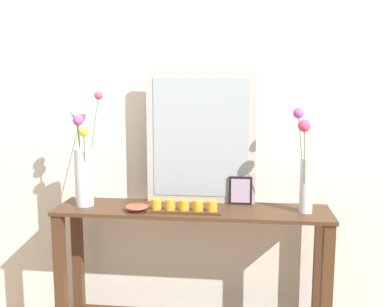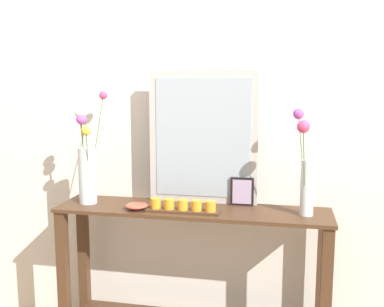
{
  "view_description": "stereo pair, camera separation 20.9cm",
  "coord_description": "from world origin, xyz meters",
  "px_view_note": "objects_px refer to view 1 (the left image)",
  "views": [
    {
      "loc": [
        0.28,
        -2.39,
        1.53
      ],
      "look_at": [
        0.0,
        0.0,
        1.16
      ],
      "focal_mm": 42.84,
      "sensor_mm": 36.0,
      "label": 1
    },
    {
      "loc": [
        0.48,
        -2.36,
        1.53
      ],
      "look_at": [
        0.0,
        0.0,
        1.16
      ],
      "focal_mm": 42.84,
      "sensor_mm": 36.0,
      "label": 2
    }
  ],
  "objects_px": {
    "console_table": "(192,270)",
    "vase_right": "(305,171)",
    "decorative_bowl": "(137,207)",
    "candle_tray": "(184,207)",
    "mirror_leaning": "(201,138)",
    "tall_vase_left": "(84,168)",
    "picture_frame_small": "(240,191)"
  },
  "relations": [
    {
      "from": "mirror_leaning",
      "to": "candle_tray",
      "type": "bearing_deg",
      "value": -107.71
    },
    {
      "from": "decorative_bowl",
      "to": "vase_right",
      "type": "bearing_deg",
      "value": 4.06
    },
    {
      "from": "tall_vase_left",
      "to": "console_table",
      "type": "bearing_deg",
      "value": 0.69
    },
    {
      "from": "console_table",
      "to": "candle_tray",
      "type": "bearing_deg",
      "value": -114.08
    },
    {
      "from": "candle_tray",
      "to": "picture_frame_small",
      "type": "xyz_separation_m",
      "value": [
        0.29,
        0.19,
        0.05
      ]
    },
    {
      "from": "picture_frame_small",
      "to": "candle_tray",
      "type": "bearing_deg",
      "value": -147.1
    },
    {
      "from": "candle_tray",
      "to": "picture_frame_small",
      "type": "distance_m",
      "value": 0.35
    },
    {
      "from": "candle_tray",
      "to": "decorative_bowl",
      "type": "xyz_separation_m",
      "value": [
        -0.25,
        -0.01,
        -0.01
      ]
    },
    {
      "from": "candle_tray",
      "to": "picture_frame_small",
      "type": "relative_size",
      "value": 2.47
    },
    {
      "from": "vase_right",
      "to": "candle_tray",
      "type": "relative_size",
      "value": 1.4
    },
    {
      "from": "console_table",
      "to": "decorative_bowl",
      "type": "relative_size",
      "value": 12.1
    },
    {
      "from": "mirror_leaning",
      "to": "candle_tray",
      "type": "relative_size",
      "value": 1.89
    },
    {
      "from": "tall_vase_left",
      "to": "picture_frame_small",
      "type": "relative_size",
      "value": 3.97
    },
    {
      "from": "candle_tray",
      "to": "decorative_bowl",
      "type": "height_order",
      "value": "candle_tray"
    },
    {
      "from": "mirror_leaning",
      "to": "vase_right",
      "type": "relative_size",
      "value": 1.35
    },
    {
      "from": "mirror_leaning",
      "to": "decorative_bowl",
      "type": "relative_size",
      "value": 6.02
    },
    {
      "from": "vase_right",
      "to": "picture_frame_small",
      "type": "relative_size",
      "value": 3.47
    },
    {
      "from": "decorative_bowl",
      "to": "candle_tray",
      "type": "bearing_deg",
      "value": 1.61
    },
    {
      "from": "tall_vase_left",
      "to": "candle_tray",
      "type": "relative_size",
      "value": 1.6
    },
    {
      "from": "tall_vase_left",
      "to": "candle_tray",
      "type": "xyz_separation_m",
      "value": [
        0.56,
        -0.07,
        -0.18
      ]
    },
    {
      "from": "vase_right",
      "to": "decorative_bowl",
      "type": "height_order",
      "value": "vase_right"
    },
    {
      "from": "mirror_leaning",
      "to": "decorative_bowl",
      "type": "distance_m",
      "value": 0.52
    },
    {
      "from": "candle_tray",
      "to": "picture_frame_small",
      "type": "bearing_deg",
      "value": 32.9
    },
    {
      "from": "tall_vase_left",
      "to": "candle_tray",
      "type": "height_order",
      "value": "tall_vase_left"
    },
    {
      "from": "candle_tray",
      "to": "decorative_bowl",
      "type": "relative_size",
      "value": 3.18
    },
    {
      "from": "mirror_leaning",
      "to": "console_table",
      "type": "bearing_deg",
      "value": -103.95
    },
    {
      "from": "console_table",
      "to": "vase_right",
      "type": "relative_size",
      "value": 2.71
    },
    {
      "from": "tall_vase_left",
      "to": "decorative_bowl",
      "type": "relative_size",
      "value": 5.1
    },
    {
      "from": "console_table",
      "to": "tall_vase_left",
      "type": "relative_size",
      "value": 2.37
    },
    {
      "from": "mirror_leaning",
      "to": "tall_vase_left",
      "type": "xyz_separation_m",
      "value": [
        -0.63,
        -0.15,
        -0.16
      ]
    },
    {
      "from": "tall_vase_left",
      "to": "decorative_bowl",
      "type": "distance_m",
      "value": 0.37
    },
    {
      "from": "console_table",
      "to": "decorative_bowl",
      "type": "height_order",
      "value": "decorative_bowl"
    }
  ]
}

